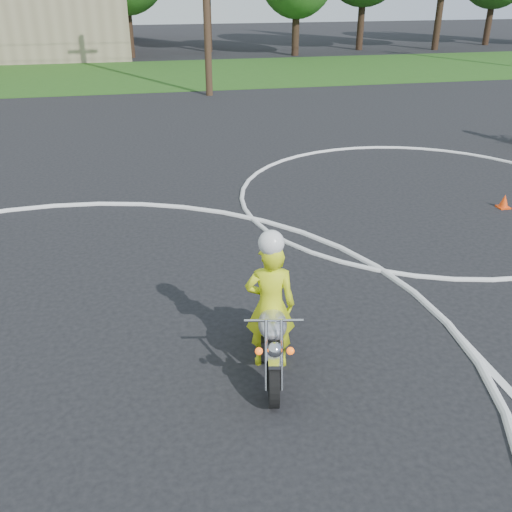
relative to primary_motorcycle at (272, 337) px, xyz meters
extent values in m
cube|color=#1E4714|center=(-3.30, 24.47, -0.48)|extent=(120.00, 10.00, 0.02)
torus|color=silver|center=(-3.30, 0.47, -0.48)|extent=(12.12, 12.12, 0.12)
torus|color=silver|center=(4.70, 5.47, -0.48)|extent=(8.10, 8.10, 0.10)
cylinder|color=black|center=(-0.13, -0.62, -0.20)|extent=(0.23, 0.59, 0.58)
cylinder|color=black|center=(0.13, 0.70, -0.20)|extent=(0.23, 0.59, 0.58)
cube|color=black|center=(0.01, 0.08, -0.11)|extent=(0.37, 0.57, 0.29)
ellipsoid|color=silver|center=(-0.02, -0.10, 0.26)|extent=(0.46, 0.67, 0.27)
cube|color=black|center=(0.07, 0.37, 0.22)|extent=(0.36, 0.61, 0.10)
cylinder|color=silver|center=(-0.20, -0.53, 0.13)|extent=(0.11, 0.35, 0.77)
cylinder|color=silver|center=(-0.03, -0.56, 0.13)|extent=(0.11, 0.35, 0.77)
cube|color=silver|center=(-0.13, -0.64, 0.10)|extent=(0.17, 0.23, 0.05)
cylinder|color=silver|center=(-0.08, -0.39, 0.49)|extent=(0.67, 0.16, 0.03)
sphere|color=silver|center=(-0.15, -0.72, 0.33)|extent=(0.17, 0.17, 0.17)
sphere|color=#FF540C|center=(-0.31, -0.67, 0.30)|extent=(0.09, 0.09, 0.09)
sphere|color=#F3540C|center=(0.03, -0.73, 0.30)|extent=(0.09, 0.09, 0.09)
cylinder|color=white|center=(0.24, 0.43, -0.20)|extent=(0.22, 0.77, 0.08)
imported|color=#D5E618|center=(0.00, 0.14, 0.36)|extent=(0.69, 0.52, 1.70)
sphere|color=silver|center=(0.00, 0.09, 1.23)|extent=(0.31, 0.31, 0.31)
cone|color=#FE440D|center=(6.17, 4.42, -0.34)|extent=(0.22, 0.22, 0.30)
cube|color=#FE440D|center=(6.17, 4.42, -0.48)|extent=(0.24, 0.24, 0.03)
cylinder|color=#382619|center=(-1.30, 31.47, 1.13)|extent=(0.44, 0.44, 3.24)
cylinder|color=#382619|center=(3.70, 33.47, 1.49)|extent=(0.44, 0.44, 3.96)
cylinder|color=#382619|center=(8.70, 30.47, 0.95)|extent=(0.44, 0.44, 2.88)
cylinder|color=#382619|center=(13.70, 32.47, 1.31)|extent=(0.44, 0.44, 3.60)
cylinder|color=#382619|center=(18.70, 31.47, 1.67)|extent=(0.44, 0.44, 4.32)
cylinder|color=#382619|center=(23.70, 33.47, 1.13)|extent=(0.44, 0.44, 3.24)
cylinder|color=#382619|center=(-5.30, 32.47, 0.95)|extent=(0.44, 0.44, 2.88)
camera|label=1|loc=(-1.40, -5.69, 4.00)|focal=40.00mm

